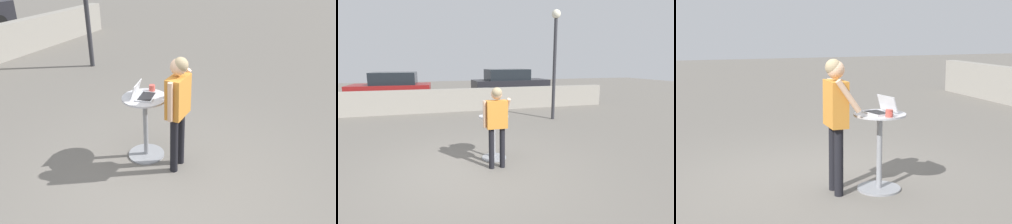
% 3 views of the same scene
% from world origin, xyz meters
% --- Properties ---
extents(ground_plane, '(50.00, 50.00, 0.00)m').
position_xyz_m(ground_plane, '(0.00, 0.00, 0.00)').
color(ground_plane, slate).
extents(pavement_kerb, '(14.82, 0.35, 0.98)m').
position_xyz_m(pavement_kerb, '(0.00, 6.58, 0.49)').
color(pavement_kerb, gray).
rests_on(pavement_kerb, ground_plane).
extents(cafe_table, '(0.65, 0.65, 0.98)m').
position_xyz_m(cafe_table, '(0.55, 0.60, 0.55)').
color(cafe_table, gray).
rests_on(cafe_table, ground_plane).
extents(laptop, '(0.41, 0.37, 0.21)m').
position_xyz_m(laptop, '(0.54, 0.61, 1.02)').
color(laptop, '#B7BABF').
rests_on(laptop, cafe_table).
extents(coffee_mug, '(0.12, 0.09, 0.09)m').
position_xyz_m(coffee_mug, '(0.80, 0.61, 1.02)').
color(coffee_mug, '#C14C42').
rests_on(coffee_mug, cafe_table).
extents(standing_person, '(0.55, 0.36, 1.66)m').
position_xyz_m(standing_person, '(0.48, 0.05, 1.05)').
color(standing_person, black).
rests_on(standing_person, ground_plane).
extents(parked_car_near_street, '(4.58, 2.07, 1.70)m').
position_xyz_m(parked_car_near_street, '(3.84, 10.26, 0.85)').
color(parked_car_near_street, black).
rests_on(parked_car_near_street, ground_plane).
extents(parked_car_further_down, '(4.06, 2.11, 1.60)m').
position_xyz_m(parked_car_further_down, '(-2.71, 10.00, 0.82)').
color(parked_car_further_down, maroon).
rests_on(parked_car_further_down, ground_plane).
extents(street_lamp, '(0.32, 0.32, 3.96)m').
position_xyz_m(street_lamp, '(3.66, 3.99, 2.59)').
color(street_lamp, '#2D2D33').
rests_on(street_lamp, ground_plane).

